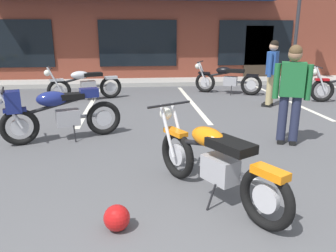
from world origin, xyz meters
name	(u,v)px	position (x,y,z in m)	size (l,w,h in m)	color
ground_plane	(149,157)	(0.00, 3.67, 0.00)	(80.00, 80.00, 0.00)	#515154
sidewalk_kerb	(139,81)	(0.00, 11.34, 0.07)	(22.00, 1.80, 0.14)	#A8A59E
brick_storefront_building	(137,30)	(0.00, 14.85, 1.93)	(17.14, 7.16, 3.86)	brown
painted_stall_lines	(142,103)	(0.00, 7.74, 0.00)	(13.82, 4.80, 0.01)	silver
motorcycle_foreground_classic	(214,161)	(0.68, 2.29, 0.46)	(1.28, 1.91, 0.98)	black
motorcycle_red_sportbike	(56,112)	(-1.57, 4.66, 0.53)	(2.04, 1.00, 0.98)	black
motorcycle_blue_standard	(85,84)	(-1.58, 8.25, 0.46)	(2.03, 1.02, 0.98)	black
motorcycle_green_cafe_racer	(227,79)	(2.68, 8.85, 0.46)	(1.94, 1.22, 0.98)	black
person_in_shorts_foreground	(272,70)	(3.29, 6.97, 0.95)	(0.43, 0.55, 1.68)	black
person_by_back_row	(292,90)	(2.39, 4.05, 0.95)	(0.59, 0.38, 1.68)	black
helmet_on_pavement	(117,218)	(-0.41, 1.76, 0.13)	(0.26, 0.26, 0.26)	#B71414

